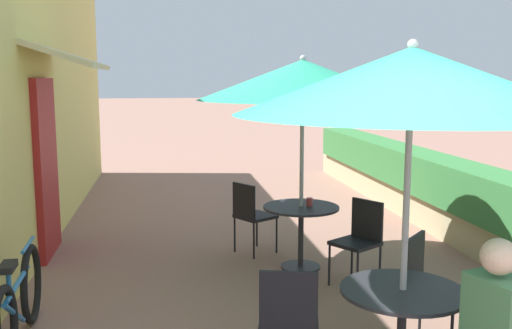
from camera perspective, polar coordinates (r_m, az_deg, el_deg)
cafe_facade_wall at (r=7.53m, az=-21.15°, el=7.97°), size 0.98×10.98×4.20m
planter_hedge at (r=8.44m, az=17.45°, el=-2.44°), size 0.60×9.98×1.01m
patio_table_near at (r=4.08m, az=14.39°, el=-14.28°), size 0.84×0.84×0.70m
patio_umbrella_near at (r=3.76m, az=15.28°, el=8.06°), size 2.28×2.28×2.34m
cafe_chair_near_right at (r=4.78m, az=16.75°, el=-11.08°), size 0.57×0.57×0.87m
cafe_chair_near_back at (r=3.95m, az=3.29°, el=-14.95°), size 0.48×0.48×0.87m
patio_table_mid at (r=6.34m, az=4.52°, el=-5.72°), size 0.84×0.84×0.70m
patio_umbrella_mid at (r=6.15m, az=4.70°, el=8.43°), size 2.28×2.28×2.34m
cafe_chair_mid_left at (r=6.83m, az=-0.53°, el=-4.76°), size 0.55×0.55×0.87m
cafe_chair_mid_right at (r=5.92m, az=10.37°, el=-7.00°), size 0.55×0.55×0.87m
coffee_cup_mid at (r=6.32m, az=5.37°, el=-3.75°), size 0.07×0.07×0.09m
bicycle_second at (r=4.91m, az=-22.62°, el=-12.81°), size 0.13×1.69×0.78m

